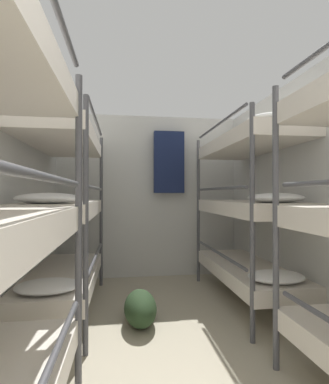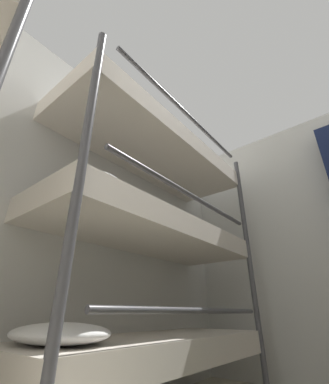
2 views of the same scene
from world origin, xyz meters
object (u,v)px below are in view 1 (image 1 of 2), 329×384
at_px(bunk_stack_right_far, 248,207).
at_px(duffel_bag, 140,308).
at_px(hanging_coat, 169,162).
at_px(bunk_stack_left_far, 63,208).

relative_size(bunk_stack_right_far, duffel_bag, 3.40).
height_order(bunk_stack_right_far, duffel_bag, bunk_stack_right_far).
bearing_deg(hanging_coat, bunk_stack_right_far, -58.77).
distance_m(bunk_stack_left_far, duffel_bag, 1.25).
bearing_deg(bunk_stack_left_far, hanging_coat, 42.30).
distance_m(bunk_stack_left_far, hanging_coat, 1.83).
bearing_deg(hanging_coat, duffel_bag, -108.87).
relative_size(bunk_stack_left_far, duffel_bag, 3.40).
xyz_separation_m(bunk_stack_left_far, duffel_bag, (0.77, -0.33, -0.93)).
height_order(bunk_stack_left_far, bunk_stack_right_far, same).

